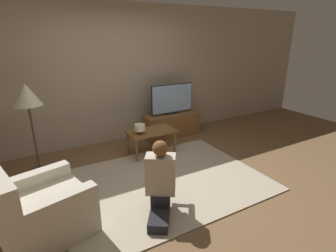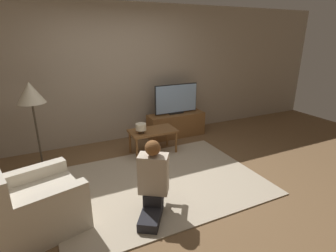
{
  "view_description": "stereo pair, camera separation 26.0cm",
  "coord_description": "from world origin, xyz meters",
  "views": [
    {
      "loc": [
        -1.57,
        -2.93,
        2.02
      ],
      "look_at": [
        0.36,
        0.49,
        0.65
      ],
      "focal_mm": 28.0,
      "sensor_mm": 36.0,
      "label": 1
    },
    {
      "loc": [
        -1.34,
        -3.05,
        2.02
      ],
      "look_at": [
        0.36,
        0.49,
        0.65
      ],
      "focal_mm": 28.0,
      "sensor_mm": 36.0,
      "label": 2
    }
  ],
  "objects": [
    {
      "name": "tv",
      "position": [
        1.06,
        1.55,
        0.79
      ],
      "size": [
        0.93,
        0.08,
        0.61
      ],
      "color": "black",
      "rests_on": "tv_stand"
    },
    {
      "name": "table_lamp",
      "position": [
        0.06,
        0.92,
        0.54
      ],
      "size": [
        0.18,
        0.18,
        0.17
      ],
      "color": "#4C3823",
      "rests_on": "coffee_table"
    },
    {
      "name": "rug",
      "position": [
        0.0,
        0.0,
        0.01
      ],
      "size": [
        2.85,
        2.08,
        0.02
      ],
      "color": "#BCAD93",
      "rests_on": "ground_plane"
    },
    {
      "name": "coffee_table",
      "position": [
        0.3,
        0.98,
        0.38
      ],
      "size": [
        0.82,
        0.46,
        0.44
      ],
      "color": "brown",
      "rests_on": "ground_plane"
    },
    {
      "name": "armchair",
      "position": [
        -1.6,
        -0.3,
        0.28
      ],
      "size": [
        1.03,
        0.98,
        0.85
      ],
      "rotation": [
        0.0,
        0.0,
        1.82
      ],
      "color": "beige",
      "rests_on": "ground_plane"
    },
    {
      "name": "ground_plane",
      "position": [
        0.0,
        0.0,
        0.0
      ],
      "size": [
        10.0,
        10.0,
        0.0
      ],
      "primitive_type": "plane",
      "color": "brown"
    },
    {
      "name": "tv_stand",
      "position": [
        1.06,
        1.55,
        0.24
      ],
      "size": [
        1.19,
        0.38,
        0.49
      ],
      "color": "brown",
      "rests_on": "ground_plane"
    },
    {
      "name": "wall_back",
      "position": [
        0.0,
        1.93,
        1.3
      ],
      "size": [
        10.0,
        0.06,
        2.6
      ],
      "color": "tan",
      "rests_on": "ground_plane"
    },
    {
      "name": "floor_lamp",
      "position": [
        -1.52,
        1.26,
        1.15
      ],
      "size": [
        0.4,
        0.4,
        1.38
      ],
      "color": "#4C4233",
      "rests_on": "ground_plane"
    },
    {
      "name": "person_kneeling",
      "position": [
        -0.34,
        -0.58,
        0.45
      ],
      "size": [
        0.66,
        0.83,
        0.91
      ],
      "rotation": [
        0.0,
        0.0,
        2.56
      ],
      "color": "#232328",
      "rests_on": "rug"
    }
  ]
}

